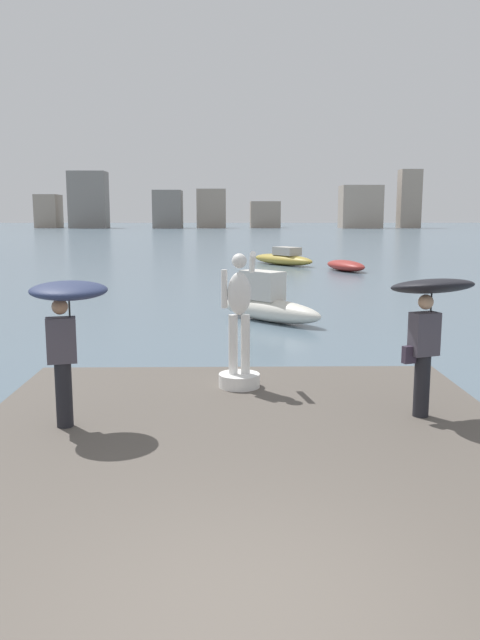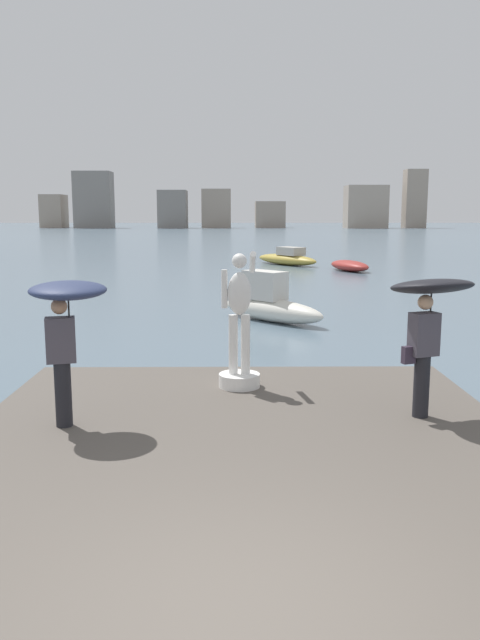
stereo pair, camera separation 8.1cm
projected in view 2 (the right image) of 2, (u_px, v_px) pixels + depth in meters
name	position (u px, v px, depth m)	size (l,w,h in m)	color
ground_plane	(235.00, 261.00, 44.02)	(400.00, 400.00, 0.00)	slate
pier	(243.00, 502.00, 6.71)	(7.25, 10.39, 0.40)	#564F47
statue_white_figure	(239.00, 337.00, 10.30)	(0.68, 0.90, 2.23)	white
onlooker_left	(66.00, 313.00, 8.30)	(1.22, 1.23, 1.96)	black
onlooker_right	(429.00, 307.00, 8.69)	(1.43, 1.44, 2.01)	black
boat_mid	(270.00, 304.00, 19.18)	(3.36, 3.57, 1.51)	silver
boat_far	(349.00, 266.00, 36.19)	(2.44, 3.94, 0.61)	#9E2D28
boat_rightward	(287.00, 258.00, 40.45)	(4.25, 5.32, 1.16)	#B2993D
distant_skyline	(223.00, 206.00, 149.08)	(90.73, 11.66, 13.52)	gray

